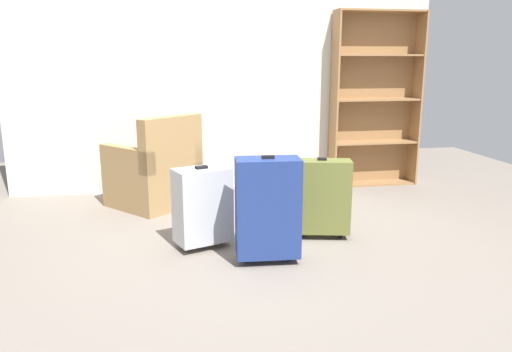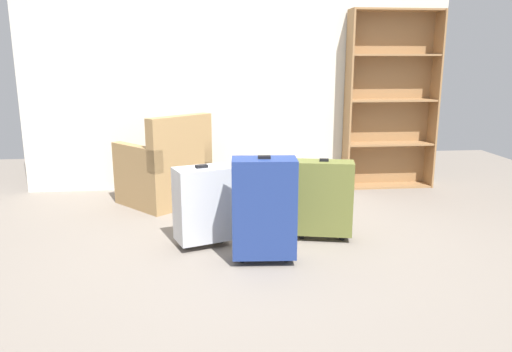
# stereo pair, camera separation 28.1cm
# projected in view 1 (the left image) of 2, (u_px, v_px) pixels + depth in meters

# --- Properties ---
(ground_plane) EXTENTS (8.09, 8.09, 0.00)m
(ground_plane) POSITION_uv_depth(u_px,v_px,m) (263.00, 258.00, 3.59)
(ground_plane) COLOR slate
(back_wall) EXTENTS (4.63, 0.10, 2.60)m
(back_wall) POSITION_uv_depth(u_px,v_px,m) (225.00, 70.00, 5.33)
(back_wall) COLOR beige
(back_wall) RESTS_ON ground
(bookshelf) EXTENTS (1.00, 0.26, 1.94)m
(bookshelf) POSITION_uv_depth(u_px,v_px,m) (374.00, 100.00, 5.56)
(bookshelf) COLOR olive
(bookshelf) RESTS_ON ground
(armchair) EXTENTS (0.99, 0.99, 0.90)m
(armchair) POSITION_uv_depth(u_px,v_px,m) (156.00, 174.00, 4.83)
(armchair) COLOR #9E7A4C
(armchair) RESTS_ON ground
(mug) EXTENTS (0.12, 0.08, 0.10)m
(mug) POSITION_uv_depth(u_px,v_px,m) (218.00, 200.00, 4.89)
(mug) COLOR #1E7F4C
(mug) RESTS_ON ground
(suitcase_navy_blue) EXTENTS (0.46, 0.27, 0.77)m
(suitcase_navy_blue) POSITION_uv_depth(u_px,v_px,m) (268.00, 208.00, 3.44)
(suitcase_navy_blue) COLOR navy
(suitcase_navy_blue) RESTS_ON ground
(suitcase_olive) EXTENTS (0.50, 0.30, 0.66)m
(suitcase_olive) POSITION_uv_depth(u_px,v_px,m) (321.00, 196.00, 3.93)
(suitcase_olive) COLOR brown
(suitcase_olive) RESTS_ON ground
(suitcase_silver) EXTENTS (0.47, 0.37, 0.64)m
(suitcase_silver) POSITION_uv_depth(u_px,v_px,m) (202.00, 205.00, 3.73)
(suitcase_silver) COLOR #B7BABF
(suitcase_silver) RESTS_ON ground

